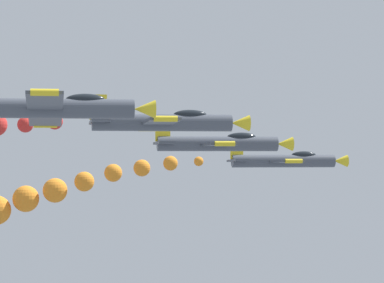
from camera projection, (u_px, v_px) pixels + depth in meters
name	position (u px, v px, depth m)	size (l,w,h in m)	color
airplane_lead	(285.00, 161.00, 75.05)	(9.57, 10.35, 2.33)	#474C56
airplane_left_inner	(220.00, 143.00, 64.59)	(9.56, 10.35, 2.32)	#474C56
airplane_right_inner	(165.00, 122.00, 55.97)	(9.57, 10.35, 2.34)	#474C56
airplane_left_outer	(56.00, 108.00, 48.11)	(9.51, 10.35, 2.72)	#474C56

